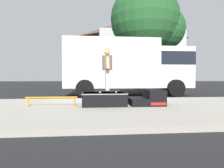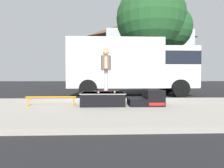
{
  "view_description": "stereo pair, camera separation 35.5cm",
  "coord_description": "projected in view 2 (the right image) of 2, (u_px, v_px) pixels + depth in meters",
  "views": [
    {
      "loc": [
        0.02,
        -8.7,
        0.93
      ],
      "look_at": [
        0.67,
        -1.99,
        0.75
      ],
      "focal_mm": 31.24,
      "sensor_mm": 36.0,
      "label": 1
    },
    {
      "loc": [
        0.37,
        -8.72,
        0.93
      ],
      "look_at": [
        0.67,
        -1.99,
        0.75
      ],
      "focal_mm": 31.24,
      "sensor_mm": 36.0,
      "label": 2
    }
  ],
  "objects": [
    {
      "name": "skate_box",
      "position": [
        103.0,
        99.0,
        5.93
      ],
      "size": [
        1.32,
        0.86,
        0.39
      ],
      "color": "black",
      "rests_on": "sidewalk_slab"
    },
    {
      "name": "ground_plane",
      "position": [
        95.0,
        100.0,
        8.72
      ],
      "size": [
        140.0,
        140.0,
        0.0
      ],
      "primitive_type": "plane",
      "color": "black"
    },
    {
      "name": "skateboard",
      "position": [
        106.0,
        91.0,
        5.91
      ],
      "size": [
        0.8,
        0.36,
        0.07
      ],
      "color": "#4C1E14",
      "rests_on": "skate_box"
    },
    {
      "name": "box_truck",
      "position": [
        132.0,
        65.0,
        10.96
      ],
      "size": [
        6.91,
        2.63,
        3.05
      ],
      "color": "silver",
      "rests_on": "ground"
    },
    {
      "name": "house_behind",
      "position": [
        144.0,
        51.0,
        23.2
      ],
      "size": [
        9.54,
        8.23,
        8.4
      ],
      "color": "silver",
      "rests_on": "ground"
    },
    {
      "name": "grind_rail",
      "position": [
        51.0,
        99.0,
        5.92
      ],
      "size": [
        1.52,
        0.28,
        0.28
      ],
      "color": "orange",
      "rests_on": "sidewalk_slab"
    },
    {
      "name": "street_tree_main",
      "position": [
        155.0,
        21.0,
        15.15
      ],
      "size": [
        5.9,
        5.36,
        8.28
      ],
      "color": "brown",
      "rests_on": "ground"
    },
    {
      "name": "sidewalk_slab",
      "position": [
        91.0,
        108.0,
        5.72
      ],
      "size": [
        50.0,
        5.0,
        0.12
      ],
      "primitive_type": "cube",
      "color": "#A8A093",
      "rests_on": "ground"
    },
    {
      "name": "kicker_ramp",
      "position": [
        148.0,
        99.0,
        5.99
      ],
      "size": [
        1.03,
        0.85,
        0.48
      ],
      "color": "black",
      "rests_on": "sidewalk_slab"
    },
    {
      "name": "skater_kid",
      "position": [
        106.0,
        65.0,
        5.89
      ],
      "size": [
        0.31,
        0.66,
        1.29
      ],
      "color": "silver",
      "rests_on": "skateboard"
    }
  ]
}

